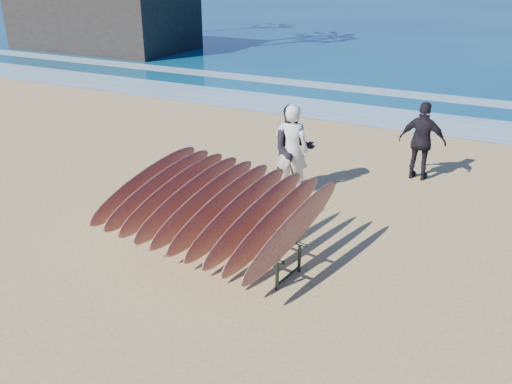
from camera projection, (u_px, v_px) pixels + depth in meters
ground at (234, 261)px, 9.03m from camera, size 120.00×120.00×0.00m
ocean at (503, 10)px, 53.99m from camera, size 160.00×160.00×0.00m
foam_near at (388, 117)px, 17.20m from camera, size 160.00×160.00×0.00m
foam_far at (412, 95)px, 20.06m from camera, size 160.00×160.00×0.00m
surfboard_rack at (213, 205)px, 8.92m from camera, size 3.53×3.19×1.48m
person_white at (292, 150)px, 11.31m from camera, size 0.77×0.57×1.94m
person_dark_a at (293, 150)px, 11.36m from camera, size 1.17×1.11×1.90m
person_dark_b at (422, 141)px, 12.09m from camera, size 1.05×0.46×1.78m
building at (102, 9)px, 29.71m from camera, size 9.52×5.29×4.23m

